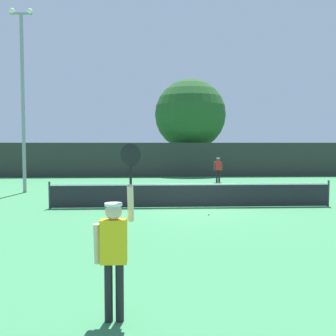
{
  "coord_description": "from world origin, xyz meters",
  "views": [
    {
      "loc": [
        -1.75,
        -16.17,
        2.57
      ],
      "look_at": [
        -0.67,
        5.33,
        1.27
      ],
      "focal_mm": 43.51,
      "sensor_mm": 36.0,
      "label": 1
    }
  ],
  "objects_px": {
    "player_receiving": "(218,167)",
    "light_pole": "(23,90)",
    "tennis_ball": "(209,214)",
    "large_tree": "(190,115)",
    "player_serving": "(115,243)",
    "parked_car_near": "(276,163)"
  },
  "relations": [
    {
      "from": "player_receiving",
      "to": "parked_car_near",
      "type": "bearing_deg",
      "value": -125.01
    },
    {
      "from": "player_serving",
      "to": "parked_car_near",
      "type": "height_order",
      "value": "player_serving"
    },
    {
      "from": "light_pole",
      "to": "player_receiving",
      "type": "bearing_deg",
      "value": 24.23
    },
    {
      "from": "player_receiving",
      "to": "tennis_ball",
      "type": "bearing_deg",
      "value": 78.58
    },
    {
      "from": "tennis_ball",
      "to": "player_serving",
      "type": "bearing_deg",
      "value": -107.25
    },
    {
      "from": "player_receiving",
      "to": "light_pole",
      "type": "relative_size",
      "value": 0.17
    },
    {
      "from": "player_receiving",
      "to": "parked_car_near",
      "type": "xyz_separation_m",
      "value": [
        7.14,
        10.19,
        -0.22
      ]
    },
    {
      "from": "player_serving",
      "to": "player_receiving",
      "type": "height_order",
      "value": "player_serving"
    },
    {
      "from": "tennis_ball",
      "to": "large_tree",
      "type": "relative_size",
      "value": 0.01
    },
    {
      "from": "light_pole",
      "to": "parked_car_near",
      "type": "distance_m",
      "value": 24.16
    },
    {
      "from": "player_serving",
      "to": "light_pole",
      "type": "distance_m",
      "value": 17.39
    },
    {
      "from": "player_serving",
      "to": "parked_car_near",
      "type": "xyz_separation_m",
      "value": [
        12.27,
        30.98,
        -0.37
      ]
    },
    {
      "from": "player_receiving",
      "to": "tennis_ball",
      "type": "height_order",
      "value": "player_receiving"
    },
    {
      "from": "parked_car_near",
      "to": "tennis_ball",
      "type": "bearing_deg",
      "value": -114.23
    },
    {
      "from": "large_tree",
      "to": "player_serving",
      "type": "bearing_deg",
      "value": -98.15
    },
    {
      "from": "player_serving",
      "to": "tennis_ball",
      "type": "distance_m",
      "value": 9.03
    },
    {
      "from": "player_receiving",
      "to": "light_pole",
      "type": "xyz_separation_m",
      "value": [
        -11.1,
        -5.0,
        4.32
      ]
    },
    {
      "from": "player_serving",
      "to": "large_tree",
      "type": "distance_m",
      "value": 29.07
    },
    {
      "from": "player_serving",
      "to": "player_receiving",
      "type": "distance_m",
      "value": 21.41
    },
    {
      "from": "player_serving",
      "to": "player_receiving",
      "type": "bearing_deg",
      "value": 76.14
    },
    {
      "from": "large_tree",
      "to": "player_receiving",
      "type": "bearing_deg",
      "value": -82.31
    },
    {
      "from": "player_receiving",
      "to": "tennis_ball",
      "type": "distance_m",
      "value": 12.51
    }
  ]
}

